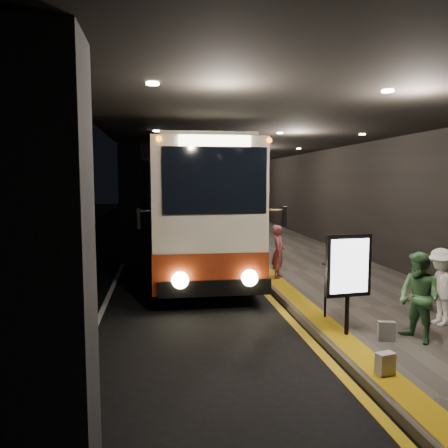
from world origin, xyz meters
TOP-DOWN VIEW (x-y plane):
  - ground at (0.00, 0.00)m, footprint 90.00×90.00m
  - lane_line_white at (-1.80, 5.00)m, footprint 0.12×50.00m
  - kerb_stripe_yellow at (2.35, 5.00)m, footprint 0.18×50.00m
  - sidewalk at (4.75, 5.00)m, footprint 4.50×50.00m
  - tactile_strip at (2.85, 5.00)m, footprint 0.50×50.00m
  - terminal_wall at (7.00, 5.00)m, footprint 0.10×50.00m
  - support_columns at (-1.50, 4.00)m, footprint 0.80×24.80m
  - canopy at (2.50, 5.00)m, footprint 9.00×50.00m
  - coach_main at (0.79, 3.74)m, footprint 2.84×13.01m
  - coach_second at (0.78, 15.62)m, footprint 2.81×12.67m
  - passenger_boarding at (3.01, 0.02)m, footprint 0.58×0.68m
  - passenger_waiting_green at (4.12, -5.30)m, footprint 0.69×0.89m
  - passenger_waiting_white at (5.09, -4.51)m, footprint 0.54×1.03m
  - bag_polka at (3.58, -5.20)m, footprint 0.32×0.20m
  - bag_plain at (2.86, -6.49)m, footprint 0.30×0.22m
  - info_sign at (3.00, -4.81)m, footprint 0.90×0.21m
  - stanchion_post at (2.99, -3.74)m, footprint 0.05×0.05m

SIDE VIEW (x-z plane):
  - ground at x=0.00m, z-range 0.00..0.00m
  - lane_line_white at x=-1.80m, z-range 0.00..0.01m
  - kerb_stripe_yellow at x=2.35m, z-range 0.00..0.01m
  - sidewalk at x=4.75m, z-range 0.00..0.15m
  - tactile_strip at x=2.85m, z-range 0.15..0.16m
  - bag_plain at x=2.86m, z-range 0.15..0.49m
  - bag_polka at x=3.58m, z-range 0.15..0.51m
  - stanchion_post at x=2.99m, z-range 0.15..1.30m
  - passenger_waiting_white at x=5.09m, z-range 0.15..1.70m
  - passenger_boarding at x=3.01m, z-range 0.15..1.72m
  - passenger_waiting_green at x=4.12m, z-range 0.15..1.77m
  - info_sign at x=3.00m, z-range 0.48..2.38m
  - coach_second at x=0.78m, z-range -0.08..3.89m
  - coach_main at x=0.79m, z-range -0.08..3.96m
  - support_columns at x=-1.50m, z-range 0.00..4.40m
  - terminal_wall at x=7.00m, z-range 0.00..6.00m
  - canopy at x=2.50m, z-range 4.40..4.80m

